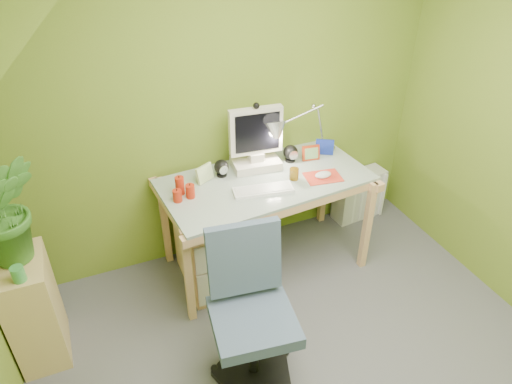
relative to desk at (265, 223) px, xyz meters
name	(u,v)px	position (x,y,z in m)	size (l,w,h in m)	color
wall_back	(223,107)	(-0.17, 0.37, 0.81)	(3.20, 0.01, 2.40)	olive
slope_ceiling	(75,154)	(-1.17, -1.23, 1.46)	(1.10, 3.20, 1.10)	white
desk	(265,223)	(0.00, 0.00, 0.00)	(1.45, 0.73, 0.78)	tan
monitor	(256,133)	(0.00, 0.18, 0.67)	(0.41, 0.23, 0.55)	silver
speaker_left	(221,168)	(-0.27, 0.16, 0.45)	(0.10, 0.10, 0.12)	black
speaker_right	(290,153)	(0.27, 0.16, 0.45)	(0.11, 0.11, 0.13)	black
keyboard	(263,190)	(-0.08, -0.14, 0.40)	(0.40, 0.13, 0.02)	white
mousepad	(323,177)	(0.38, -0.14, 0.39)	(0.25, 0.18, 0.01)	red
mouse	(323,175)	(0.38, -0.14, 0.41)	(0.12, 0.08, 0.04)	silver
amber_tumbler	(294,174)	(0.18, -0.08, 0.43)	(0.06, 0.06, 0.08)	#946915
candle_cluster	(181,189)	(-0.60, 0.01, 0.45)	(0.17, 0.15, 0.13)	red
photo_frame_red	(311,153)	(0.42, 0.12, 0.45)	(0.13, 0.02, 0.11)	#AA2F12
photo_frame_blue	(325,147)	(0.56, 0.16, 0.45)	(0.14, 0.02, 0.12)	#162B9B
photo_frame_green	(205,173)	(-0.40, 0.14, 0.45)	(0.14, 0.02, 0.12)	beige
desk_lamp	(313,118)	(0.45, 0.18, 0.70)	(0.58, 0.25, 0.62)	#B6B5BA
side_ledge	(34,309)	(-1.62, -0.22, -0.02)	(0.27, 0.42, 0.73)	tan
potted_plant	(7,210)	(-1.58, -0.17, 0.67)	(0.36, 0.29, 0.65)	#3A7426
green_cup	(18,274)	(-1.60, -0.37, 0.39)	(0.07, 0.07, 0.09)	#3C9041
task_chair	(254,320)	(-0.47, -0.90, 0.08)	(0.52, 0.52, 0.95)	#3D4E65
radiator	(359,195)	(1.02, 0.26, -0.17)	(0.44, 0.18, 0.44)	silver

